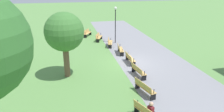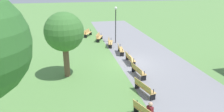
{
  "view_description": "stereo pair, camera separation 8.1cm",
  "coord_description": "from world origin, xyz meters",
  "views": [
    {
      "loc": [
        16.55,
        -5.32,
        6.87
      ],
      "look_at": [
        -0.0,
        -1.68,
        0.8
      ],
      "focal_mm": 33.33,
      "sensor_mm": 36.0,
      "label": 1
    },
    {
      "loc": [
        16.56,
        -5.24,
        6.87
      ],
      "look_at": [
        -0.0,
        -1.68,
        0.8
      ],
      "focal_mm": 33.33,
      "sensor_mm": 36.0,
      "label": 2
    }
  ],
  "objects": [
    {
      "name": "bench_0",
      "position": [
        -12.83,
        -4.21,
        0.48
      ],
      "size": [
        1.75,
        1.45,
        0.89
      ],
      "rotation": [
        0.0,
        0.0,
        -0.63
      ],
      "color": "tan",
      "rests_on": "ground"
    },
    {
      "name": "bench_4",
      "position": [
        -2.74,
        -0.24,
        0.48
      ],
      "size": [
        1.87,
        0.7,
        0.89
      ],
      "rotation": [
        0.0,
        0.0,
        -0.13
      ],
      "color": "tan",
      "rests_on": "ground"
    },
    {
      "name": "tree_0",
      "position": [
        1.54,
        -5.53,
        3.44
      ],
      "size": [
        2.86,
        2.86,
        4.91
      ],
      "color": "brown",
      "rests_on": "ground"
    },
    {
      "name": "lamp_post",
      "position": [
        -6.71,
        0.2,
        2.92
      ],
      "size": [
        0.32,
        0.32,
        4.22
      ],
      "color": "black",
      "rests_on": "ground"
    },
    {
      "name": "ground_plane",
      "position": [
        0.0,
        0.0,
        0.0
      ],
      "size": [
        120.0,
        120.0,
        0.0
      ],
      "primitive_type": "plane",
      "color": "#5B8C47"
    },
    {
      "name": "bench_6",
      "position": [
        2.74,
        -0.24,
        0.48
      ],
      "size": [
        1.87,
        0.7,
        0.89
      ],
      "rotation": [
        0.0,
        0.0,
        0.13
      ],
      "color": "tan",
      "rests_on": "ground"
    },
    {
      "name": "person_seated",
      "position": [
        8.16,
        -1.39,
        0.64
      ],
      "size": [
        0.47,
        0.59,
        1.2
      ],
      "rotation": [
        0.0,
        0.0,
        0.38
      ],
      "color": "maroon",
      "rests_on": "ground"
    },
    {
      "name": "path_paving",
      "position": [
        0.0,
        2.05,
        0.0
      ],
      "size": [
        42.08,
        6.26,
        0.01
      ],
      "primitive_type": "cube",
      "color": "gray",
      "rests_on": "ground"
    },
    {
      "name": "bench_3",
      "position": [
        -5.43,
        -0.75,
        0.48
      ],
      "size": [
        1.88,
        0.91,
        0.89
      ],
      "rotation": [
        0.0,
        0.0,
        -0.25
      ],
      "color": "tan",
      "rests_on": "ground"
    },
    {
      "name": "bench_7",
      "position": [
        5.43,
        -0.75,
        0.48
      ],
      "size": [
        1.88,
        0.91,
        0.89
      ],
      "rotation": [
        0.0,
        0.0,
        0.25
      ],
      "color": "tan",
      "rests_on": "ground"
    },
    {
      "name": "bench_1",
      "position": [
        -10.52,
        -2.75,
        0.48
      ],
      "size": [
        1.83,
        1.29,
        0.89
      ],
      "rotation": [
        0.0,
        0.0,
        -0.5
      ],
      "color": "tan",
      "rests_on": "ground"
    },
    {
      "name": "bench_5",
      "position": [
        0.0,
        -0.07,
        0.48
      ],
      "size": [
        1.82,
        0.47,
        0.89
      ],
      "color": "tan",
      "rests_on": "ground"
    },
    {
      "name": "bench_2",
      "position": [
        -8.04,
        -1.59,
        0.48
      ],
      "size": [
        1.87,
        1.11,
        0.89
      ],
      "rotation": [
        0.0,
        0.0,
        -0.38
      ],
      "color": "tan",
      "rests_on": "ground"
    }
  ]
}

